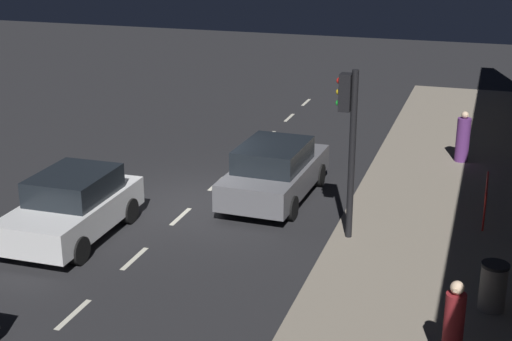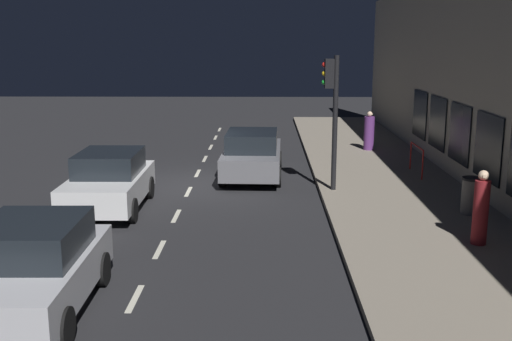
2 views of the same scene
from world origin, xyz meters
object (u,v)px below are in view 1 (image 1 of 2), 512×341
at_px(trash_bin, 493,286).
at_px(pedestrian_0, 463,139).
at_px(parked_car_0, 275,171).
at_px(traffic_light, 349,127).
at_px(pedestrian_1, 453,330).
at_px(parked_car_2, 73,206).

bearing_deg(trash_bin, pedestrian_0, 96.72).
xyz_separation_m(parked_car_0, pedestrian_0, (4.66, 4.48, 0.07)).
xyz_separation_m(traffic_light, pedestrian_1, (2.77, -4.90, -1.89)).
bearing_deg(parked_car_2, pedestrian_1, 159.82).
distance_m(traffic_light, pedestrian_1, 5.94).
height_order(traffic_light, parked_car_2, traffic_light).
height_order(traffic_light, pedestrian_1, traffic_light).
distance_m(traffic_light, trash_bin, 4.75).
xyz_separation_m(pedestrian_0, pedestrian_1, (0.48, -11.62, 0.07)).
distance_m(parked_car_2, pedestrian_1, 9.52).
relative_size(traffic_light, trash_bin, 4.15).
xyz_separation_m(parked_car_0, parked_car_2, (-3.82, -3.94, -0.00)).
distance_m(parked_car_0, parked_car_2, 5.49).
relative_size(parked_car_2, pedestrian_0, 2.52).
xyz_separation_m(parked_car_0, trash_bin, (5.75, -4.76, -0.16)).
distance_m(parked_car_2, pedestrian_0, 11.95).
distance_m(parked_car_0, trash_bin, 7.47).
bearing_deg(pedestrian_1, trash_bin, -93.91).
height_order(parked_car_2, pedestrian_0, pedestrian_0).
xyz_separation_m(traffic_light, parked_car_2, (-6.20, -1.70, -2.03)).
xyz_separation_m(parked_car_2, pedestrian_1, (8.97, -3.20, 0.14)).
bearing_deg(trash_bin, pedestrian_1, -104.29).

